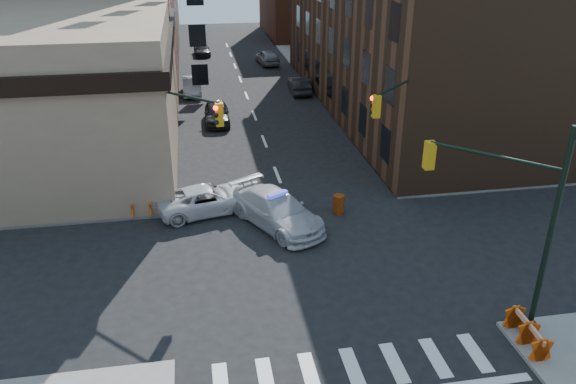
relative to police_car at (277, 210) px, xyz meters
name	(u,v)px	position (x,y,z in m)	size (l,w,h in m)	color
ground	(311,262)	(0.99, -3.72, -0.85)	(140.00, 140.00, 0.00)	black
sidewalk_ne	(463,72)	(23.99, 29.03, -0.78)	(34.00, 54.50, 0.15)	gray
commercial_row_ne	(415,20)	(13.99, 18.78, 6.15)	(14.00, 34.00, 14.00)	#452C1B
signal_pole_se	(519,218)	(7.03, -9.24, 3.76)	(5.40, 5.27, 8.00)	black
signal_pole_nw	(172,139)	(-4.86, 1.62, 3.49)	(3.58, 3.67, 8.00)	black
signal_pole_ne	(402,126)	(6.83, 1.63, 3.49)	(3.67, 3.58, 8.00)	black
tree_ne_near	(335,58)	(8.49, 22.28, 2.64)	(3.00, 3.00, 4.85)	black
tree_ne_far	(315,41)	(8.49, 30.28, 2.64)	(3.00, 3.00, 4.85)	black
police_car	(277,210)	(0.00, 0.00, 0.00)	(2.39, 5.88, 1.71)	silver
pickup	(207,199)	(-3.40, 2.08, -0.13)	(2.39, 5.19, 1.44)	silver
parked_car_wnear	(217,113)	(-2.04, 16.96, -0.06)	(1.88, 4.66, 1.59)	black
parked_car_wfar	(192,86)	(-3.76, 25.57, -0.10)	(1.59, 4.55, 1.50)	#959A9E
parked_car_wdeep	(202,50)	(-2.31, 42.63, -0.21)	(1.80, 4.43, 1.29)	black
parked_car_enear	(299,85)	(5.81, 24.40, -0.11)	(1.58, 4.52, 1.49)	black
parked_car_efar	(267,57)	(4.58, 36.46, -0.06)	(1.88, 4.68, 1.59)	gray
pedestrian_a	(165,195)	(-5.51, 2.28, 0.22)	(0.67, 0.44, 1.85)	black
pedestrian_b	(128,197)	(-7.41, 2.28, 0.26)	(0.94, 0.73, 1.93)	black
pedestrian_c	(41,190)	(-12.01, 3.89, 0.28)	(1.15, 0.48, 1.97)	black
barrel_road	(339,204)	(3.38, 0.73, -0.33)	(0.58, 0.58, 1.04)	#E6590A
barrel_bank	(232,204)	(-2.09, 1.88, -0.38)	(0.53, 0.53, 0.94)	#C75109
barricade_se_a	(521,325)	(7.39, -10.07, -0.24)	(1.23, 0.61, 0.92)	orange
barricade_se_b	(535,342)	(7.39, -10.97, -0.26)	(1.18, 0.59, 0.89)	#C95A09
barricade_nw_a	(142,207)	(-6.74, 1.98, -0.25)	(1.21, 0.60, 0.91)	red
barricade_nw_b	(112,192)	(-8.48, 4.14, -0.27)	(1.17, 0.58, 0.87)	red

